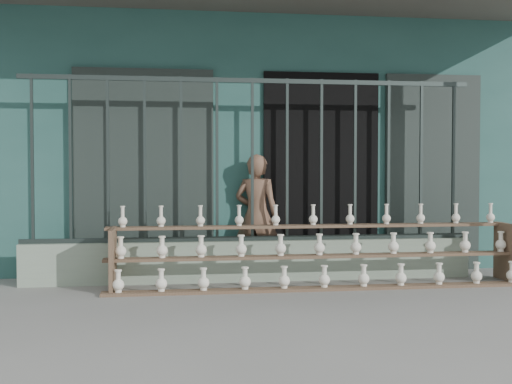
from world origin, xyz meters
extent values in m
plane|color=slate|center=(0.00, 0.00, 0.00)|extent=(60.00, 60.00, 0.00)
cube|color=#27524C|center=(0.00, 4.30, 1.60)|extent=(7.00, 5.00, 3.20)
cube|color=black|center=(0.90, 1.82, 1.20)|extent=(1.40, 0.12, 2.40)
cube|color=black|center=(-1.20, 1.78, 1.20)|extent=(1.60, 0.08, 2.40)
cube|color=black|center=(2.30, 1.78, 1.20)|extent=(1.20, 0.08, 2.40)
cube|color=gray|center=(0.00, 1.30, 0.23)|extent=(5.00, 0.20, 0.45)
cube|color=#283330|center=(-2.35, 1.30, 1.35)|extent=(0.03, 0.03, 1.80)
cube|color=#283330|center=(-1.96, 1.30, 1.35)|extent=(0.03, 0.03, 1.80)
cube|color=#283330|center=(-1.57, 1.30, 1.35)|extent=(0.03, 0.03, 1.80)
cube|color=#283330|center=(-1.18, 1.30, 1.35)|extent=(0.03, 0.03, 1.80)
cube|color=#283330|center=(-0.78, 1.30, 1.35)|extent=(0.03, 0.03, 1.80)
cube|color=#283330|center=(-0.39, 1.30, 1.35)|extent=(0.03, 0.03, 1.80)
cube|color=#283330|center=(0.00, 1.30, 1.35)|extent=(0.03, 0.03, 1.80)
cube|color=#283330|center=(0.39, 1.30, 1.35)|extent=(0.03, 0.03, 1.80)
cube|color=#283330|center=(0.78, 1.30, 1.35)|extent=(0.03, 0.03, 1.80)
cube|color=#283330|center=(1.17, 1.30, 1.35)|extent=(0.03, 0.03, 1.80)
cube|color=#283330|center=(1.57, 1.30, 1.35)|extent=(0.03, 0.03, 1.80)
cube|color=#283330|center=(1.96, 1.30, 1.35)|extent=(0.03, 0.03, 1.80)
cube|color=#283330|center=(2.35, 1.30, 1.35)|extent=(0.03, 0.03, 1.80)
cube|color=#283330|center=(0.00, 1.30, 2.22)|extent=(5.00, 0.04, 0.05)
cube|color=#283330|center=(0.00, 1.30, 0.47)|extent=(5.00, 0.04, 0.05)
cube|color=brown|center=(0.66, 0.65, 0.01)|extent=(4.50, 0.18, 0.03)
cube|color=brown|center=(0.66, 0.90, 0.32)|extent=(4.50, 0.18, 0.03)
cube|color=brown|center=(0.66, 1.15, 0.61)|extent=(4.50, 0.18, 0.03)
cube|color=brown|center=(-1.49, 0.90, 0.32)|extent=(0.04, 0.55, 0.64)
cube|color=brown|center=(2.81, 0.90, 0.32)|extent=(0.04, 0.55, 0.64)
imported|color=brown|center=(0.09, 1.62, 0.71)|extent=(0.61, 0.52, 1.42)
camera|label=1|loc=(-0.93, -5.74, 1.24)|focal=45.00mm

